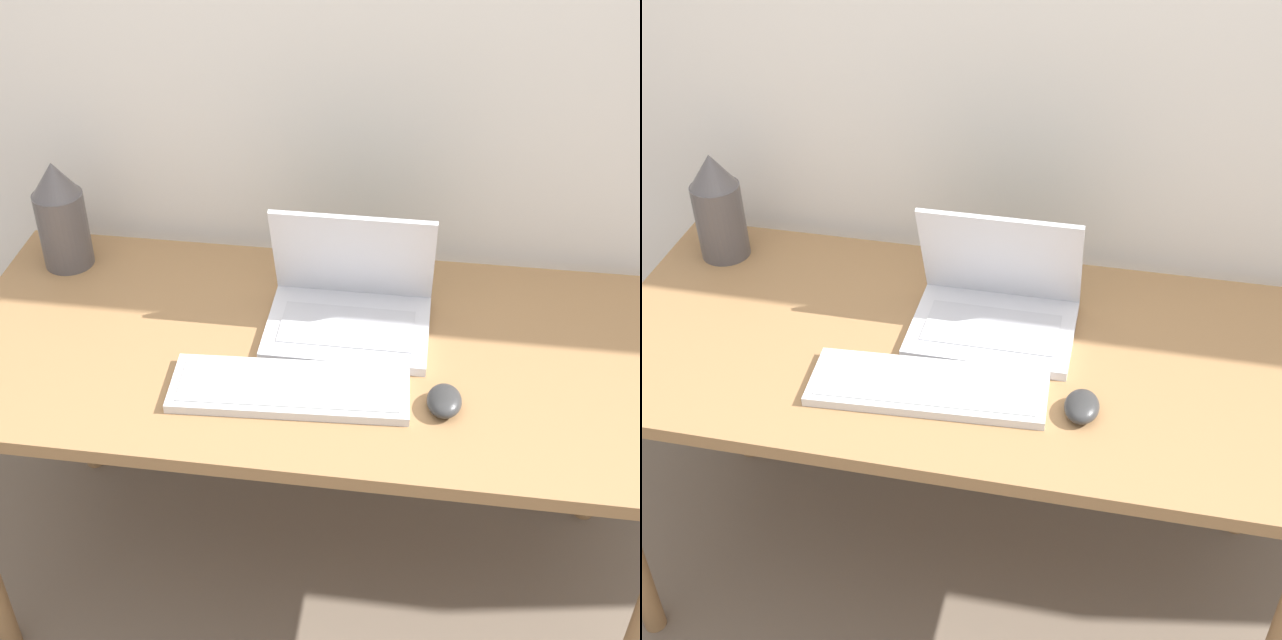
% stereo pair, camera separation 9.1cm
% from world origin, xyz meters
% --- Properties ---
extents(wall_back, '(6.00, 0.05, 2.50)m').
position_xyz_m(wall_back, '(0.00, 0.76, 1.25)').
color(wall_back, silver).
rests_on(wall_back, ground_plane).
extents(desk, '(1.47, 0.69, 0.73)m').
position_xyz_m(desk, '(0.00, 0.35, 0.65)').
color(desk, olive).
rests_on(desk, ground_plane).
extents(laptop, '(0.33, 0.25, 0.25)m').
position_xyz_m(laptop, '(0.06, 0.43, 0.78)').
color(laptop, silver).
rests_on(laptop, desk).
extents(keyboard, '(0.46, 0.18, 0.02)m').
position_xyz_m(keyboard, '(-0.03, 0.20, 0.74)').
color(keyboard, silver).
rests_on(keyboard, desk).
extents(mouse, '(0.06, 0.09, 0.04)m').
position_xyz_m(mouse, '(0.26, 0.20, 0.75)').
color(mouse, '#2D2D2D').
rests_on(mouse, desk).
extents(vase, '(0.11, 0.11, 0.25)m').
position_xyz_m(vase, '(-0.60, 0.57, 0.85)').
color(vase, '#514C4C').
rests_on(vase, desk).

